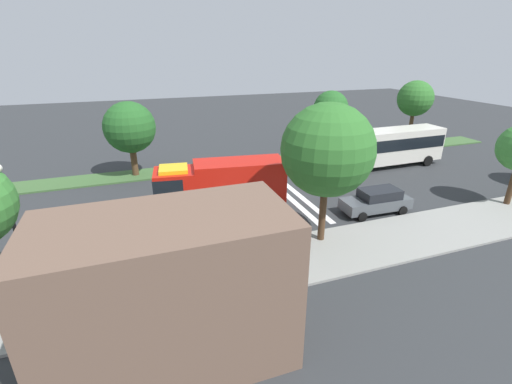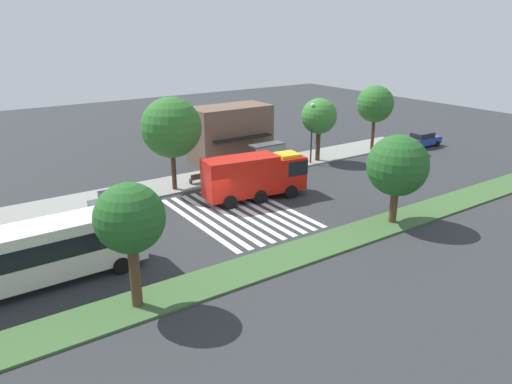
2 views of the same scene
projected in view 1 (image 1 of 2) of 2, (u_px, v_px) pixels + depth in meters
name	position (u px, v px, depth m)	size (l,w,h in m)	color
ground_plane	(268.00, 195.00, 27.42)	(120.00, 120.00, 0.00)	#2D3033
sidewalk	(327.00, 252.00, 19.69)	(60.00, 4.63, 0.14)	gray
median_strip	(238.00, 164.00, 34.40)	(60.00, 3.00, 0.14)	#3D6033
crosswalk	(252.00, 197.00, 26.99)	(7.65, 11.75, 0.01)	silver
fire_truck	(218.00, 186.00, 23.67)	(8.99, 3.61, 3.66)	red
parked_car_mid	(377.00, 201.00, 24.27)	(4.84, 2.15, 1.69)	#474C51
transit_bus	(388.00, 145.00, 33.29)	(11.20, 2.95, 3.52)	silver
bus_stop_shelter	(135.00, 246.00, 16.81)	(3.50, 1.40, 2.46)	#4C4C51
bench_near_shelter	(218.00, 254.00, 18.52)	(1.60, 0.50, 0.90)	black
bench_west_of_shelter	(285.00, 242.00, 19.70)	(1.60, 0.50, 0.90)	#4C3823
street_lamp	(12.00, 220.00, 15.22)	(0.36, 0.36, 6.11)	#2D2D30
storefront_building	(170.00, 293.00, 12.09)	(8.25, 4.92, 5.69)	brown
sidewalk_tree_center	(327.00, 150.00, 18.88)	(5.06, 5.06, 7.92)	#47301E
median_tree_far_west	(415.00, 99.00, 38.70)	(3.81, 3.81, 7.19)	#513823
median_tree_west	(331.00, 109.00, 35.64)	(3.46, 3.46, 6.52)	#513823
median_tree_center	(130.00, 128.00, 29.84)	(4.31, 4.31, 6.38)	#513823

